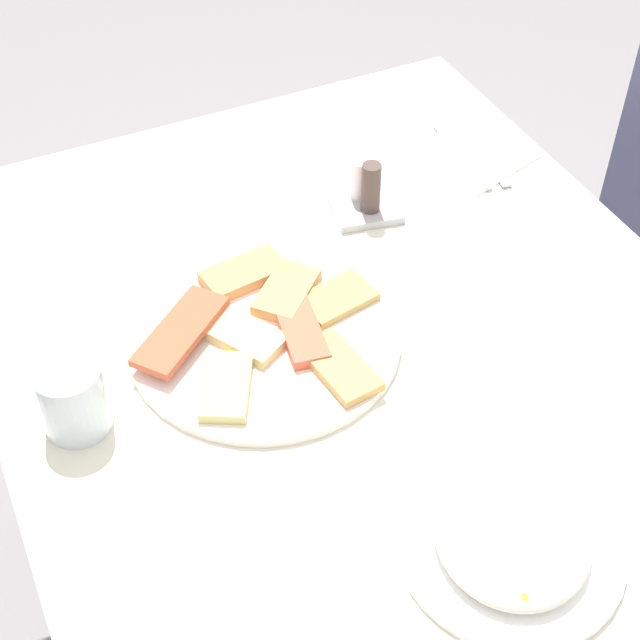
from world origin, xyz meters
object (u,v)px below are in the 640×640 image
at_px(dining_table, 355,386).
at_px(paper_napkin, 472,154).
at_px(fork, 462,155).
at_px(condiment_caddy, 365,195).
at_px(spoon, 483,149).
at_px(drinking_glass, 73,398).
at_px(salad_plate_greens, 512,538).
at_px(pide_platter, 266,332).

height_order(dining_table, paper_napkin, paper_napkin).
bearing_deg(fork, condiment_caddy, -71.01).
bearing_deg(spoon, fork, -80.19).
distance_m(drinking_glass, paper_napkin, 0.71).
xyz_separation_m(fork, condiment_caddy, (0.05, -0.18, 0.02)).
xyz_separation_m(dining_table, salad_plate_greens, (0.32, 0.01, 0.11)).
bearing_deg(spoon, pide_platter, -54.08).
bearing_deg(condiment_caddy, fork, 104.25).
bearing_deg(salad_plate_greens, drinking_glass, -134.44).
height_order(paper_napkin, spoon, spoon).
distance_m(salad_plate_greens, fork, 0.66).
bearing_deg(fork, spoon, 94.74).
bearing_deg(condiment_caddy, salad_plate_greens, -12.12).
bearing_deg(salad_plate_greens, paper_napkin, 151.40).
bearing_deg(spoon, drinking_glass, -60.02).
bearing_deg(pide_platter, condiment_caddy, 127.56).
xyz_separation_m(salad_plate_greens, drinking_glass, (-0.33, -0.34, 0.03)).
height_order(pide_platter, condiment_caddy, condiment_caddy).
height_order(pide_platter, salad_plate_greens, salad_plate_greens).
relative_size(pide_platter, spoon, 1.77).
distance_m(paper_napkin, condiment_caddy, 0.21).
distance_m(fork, condiment_caddy, 0.19).
xyz_separation_m(spoon, condiment_caddy, (0.05, -0.22, 0.02)).
relative_size(pide_platter, condiment_caddy, 3.10).
xyz_separation_m(pide_platter, spoon, (-0.22, 0.44, -0.00)).
distance_m(dining_table, condiment_caddy, 0.27).
xyz_separation_m(paper_napkin, fork, (0.00, -0.02, 0.00)).
relative_size(pide_platter, drinking_glass, 3.77).
xyz_separation_m(salad_plate_greens, fork, (-0.58, 0.30, -0.01)).
xyz_separation_m(fork, spoon, (0.00, 0.04, 0.00)).
relative_size(dining_table, spoon, 5.72).
height_order(drinking_glass, spoon, drinking_glass).
xyz_separation_m(pide_platter, condiment_caddy, (-0.17, 0.22, 0.01)).
height_order(spoon, condiment_caddy, condiment_caddy).
bearing_deg(dining_table, spoon, 127.33).
relative_size(dining_table, drinking_glass, 12.15).
height_order(pide_platter, fork, pide_platter).
height_order(paper_napkin, fork, fork).
distance_m(paper_napkin, spoon, 0.02).
height_order(salad_plate_greens, paper_napkin, salad_plate_greens).
bearing_deg(drinking_glass, spoon, 110.17).
bearing_deg(dining_table, fork, 130.45).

